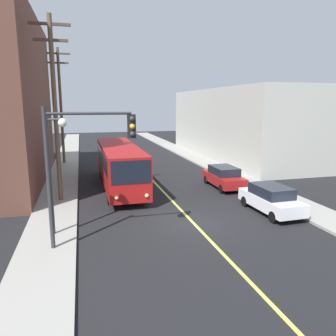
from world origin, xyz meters
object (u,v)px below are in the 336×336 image
at_px(traffic_signal_left_corner, 86,151).
at_px(utility_pole_near, 55,103).
at_px(utility_pole_mid, 61,102).
at_px(street_lamp_left, 54,159).
at_px(parked_car_white, 271,199).
at_px(parked_car_red, 224,177).
at_px(city_bus, 119,164).

bearing_deg(traffic_signal_left_corner, utility_pole_near, 102.10).
height_order(utility_pole_near, utility_pole_mid, utility_pole_mid).
height_order(utility_pole_mid, street_lamp_left, utility_pole_mid).
bearing_deg(parked_car_white, parked_car_red, 91.63).
distance_m(city_bus, street_lamp_left, 9.79).
distance_m(city_bus, utility_pole_near, 6.76).
height_order(utility_pole_mid, traffic_signal_left_corner, utility_pole_mid).
distance_m(parked_car_red, utility_pole_mid, 19.12).
xyz_separation_m(parked_car_white, utility_pole_near, (-11.93, 5.45, 5.49)).
bearing_deg(parked_car_red, utility_pole_mid, 131.78).
bearing_deg(city_bus, traffic_signal_left_corner, -103.66).
relative_size(city_bus, parked_car_red, 2.76).
bearing_deg(street_lamp_left, parked_car_red, 29.72).
xyz_separation_m(city_bus, street_lamp_left, (-3.94, -8.75, 1.92)).
bearing_deg(utility_pole_mid, parked_car_red, -48.22).
distance_m(parked_car_white, street_lamp_left, 12.09).
relative_size(parked_car_red, traffic_signal_left_corner, 0.73).
distance_m(parked_car_red, traffic_signal_left_corner, 13.52).
bearing_deg(street_lamp_left, traffic_signal_left_corner, -49.49).
xyz_separation_m(city_bus, traffic_signal_left_corner, (-2.53, -10.41, 2.49)).
xyz_separation_m(parked_car_red, utility_pole_mid, (-12.16, 13.61, 5.67)).
distance_m(utility_pole_mid, street_lamp_left, 20.40).
bearing_deg(utility_pole_near, street_lamp_left, -88.01).
relative_size(utility_pole_near, utility_pole_mid, 0.97).
height_order(city_bus, parked_car_red, city_bus).
distance_m(utility_pole_near, street_lamp_left, 6.45).
xyz_separation_m(parked_car_white, street_lamp_left, (-11.72, -0.45, 2.90)).
height_order(parked_car_white, utility_pole_near, utility_pole_near).
height_order(parked_car_white, street_lamp_left, street_lamp_left).
relative_size(parked_car_white, traffic_signal_left_corner, 0.74).
bearing_deg(parked_car_white, traffic_signal_left_corner, -168.44).
height_order(city_bus, traffic_signal_left_corner, traffic_signal_left_corner).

